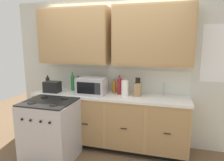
{
  "coord_description": "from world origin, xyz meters",
  "views": [
    {
      "loc": [
        0.97,
        -2.95,
        1.83
      ],
      "look_at": [
        0.06,
        0.27,
        1.19
      ],
      "focal_mm": 33.03,
      "sensor_mm": 36.0,
      "label": 1
    }
  ],
  "objects_px": {
    "knife_block": "(138,89)",
    "bottle_red": "(120,85)",
    "paper_towel_roll": "(125,88)",
    "bottle_violet": "(78,83)",
    "bottle_green": "(73,82)",
    "toaster": "(52,87)",
    "stove_range": "(50,130)",
    "microwave": "(92,86)",
    "bottle_amber": "(114,86)",
    "bottle_dark": "(48,82)"
  },
  "relations": [
    {
      "from": "toaster",
      "to": "bottle_amber",
      "type": "distance_m",
      "value": 1.1
    },
    {
      "from": "microwave",
      "to": "knife_block",
      "type": "xyz_separation_m",
      "value": [
        0.77,
        0.08,
        -0.02
      ]
    },
    {
      "from": "microwave",
      "to": "bottle_violet",
      "type": "height_order",
      "value": "microwave"
    },
    {
      "from": "bottle_amber",
      "to": "paper_towel_roll",
      "type": "bearing_deg",
      "value": -37.01
    },
    {
      "from": "bottle_dark",
      "to": "bottle_green",
      "type": "bearing_deg",
      "value": 2.6
    },
    {
      "from": "toaster",
      "to": "bottle_dark",
      "type": "xyz_separation_m",
      "value": [
        -0.22,
        0.2,
        0.03
      ]
    },
    {
      "from": "toaster",
      "to": "bottle_violet",
      "type": "xyz_separation_m",
      "value": [
        0.39,
        0.24,
        0.04
      ]
    },
    {
      "from": "bottle_violet",
      "to": "bottle_dark",
      "type": "bearing_deg",
      "value": -176.29
    },
    {
      "from": "bottle_amber",
      "to": "bottle_green",
      "type": "height_order",
      "value": "bottle_green"
    },
    {
      "from": "bottle_amber",
      "to": "microwave",
      "type": "bearing_deg",
      "value": -150.1
    },
    {
      "from": "bottle_red",
      "to": "bottle_green",
      "type": "relative_size",
      "value": 0.97
    },
    {
      "from": "bottle_violet",
      "to": "toaster",
      "type": "bearing_deg",
      "value": -148.09
    },
    {
      "from": "bottle_dark",
      "to": "knife_block",
      "type": "bearing_deg",
      "value": -1.67
    },
    {
      "from": "knife_block",
      "to": "bottle_red",
      "type": "distance_m",
      "value": 0.33
    },
    {
      "from": "stove_range",
      "to": "bottle_violet",
      "type": "bearing_deg",
      "value": 79.39
    },
    {
      "from": "paper_towel_roll",
      "to": "bottle_violet",
      "type": "xyz_separation_m",
      "value": [
        -0.9,
        0.15,
        0.0
      ]
    },
    {
      "from": "paper_towel_roll",
      "to": "bottle_red",
      "type": "relative_size",
      "value": 0.81
    },
    {
      "from": "microwave",
      "to": "paper_towel_roll",
      "type": "distance_m",
      "value": 0.57
    },
    {
      "from": "bottle_green",
      "to": "bottle_red",
      "type": "bearing_deg",
      "value": -1.6
    },
    {
      "from": "bottle_amber",
      "to": "toaster",
      "type": "bearing_deg",
      "value": -165.79
    },
    {
      "from": "bottle_red",
      "to": "bottle_dark",
      "type": "relative_size",
      "value": 1.24
    },
    {
      "from": "stove_range",
      "to": "toaster",
      "type": "height_order",
      "value": "toaster"
    },
    {
      "from": "paper_towel_roll",
      "to": "bottle_green",
      "type": "bearing_deg",
      "value": 172.73
    },
    {
      "from": "microwave",
      "to": "toaster",
      "type": "xyz_separation_m",
      "value": [
        -0.73,
        -0.07,
        -0.04
      ]
    },
    {
      "from": "stove_range",
      "to": "bottle_violet",
      "type": "relative_size",
      "value": 3.53
    },
    {
      "from": "microwave",
      "to": "bottle_red",
      "type": "xyz_separation_m",
      "value": [
        0.45,
        0.13,
        0.02
      ]
    },
    {
      "from": "bottle_red",
      "to": "bottle_violet",
      "type": "relative_size",
      "value": 1.19
    },
    {
      "from": "microwave",
      "to": "bottle_red",
      "type": "height_order",
      "value": "bottle_red"
    },
    {
      "from": "knife_block",
      "to": "bottle_dark",
      "type": "relative_size",
      "value": 1.2
    },
    {
      "from": "knife_block",
      "to": "bottle_red",
      "type": "height_order",
      "value": "bottle_red"
    },
    {
      "from": "microwave",
      "to": "bottle_amber",
      "type": "relative_size",
      "value": 2.03
    },
    {
      "from": "paper_towel_roll",
      "to": "bottle_dark",
      "type": "xyz_separation_m",
      "value": [
        -1.51,
        0.11,
        -0.0
      ]
    },
    {
      "from": "toaster",
      "to": "bottle_red",
      "type": "xyz_separation_m",
      "value": [
        1.18,
        0.2,
        0.06
      ]
    },
    {
      "from": "bottle_green",
      "to": "bottle_dark",
      "type": "height_order",
      "value": "bottle_green"
    },
    {
      "from": "bottle_red",
      "to": "bottle_green",
      "type": "xyz_separation_m",
      "value": [
        -0.89,
        0.02,
        0.01
      ]
    },
    {
      "from": "microwave",
      "to": "knife_block",
      "type": "relative_size",
      "value": 1.55
    },
    {
      "from": "bottle_green",
      "to": "stove_range",
      "type": "bearing_deg",
      "value": -92.85
    },
    {
      "from": "stove_range",
      "to": "bottle_violet",
      "type": "height_order",
      "value": "bottle_violet"
    },
    {
      "from": "knife_block",
      "to": "microwave",
      "type": "bearing_deg",
      "value": -174.05
    },
    {
      "from": "microwave",
      "to": "bottle_amber",
      "type": "height_order",
      "value": "microwave"
    },
    {
      "from": "stove_range",
      "to": "bottle_green",
      "type": "xyz_separation_m",
      "value": [
        0.04,
        0.74,
        0.63
      ]
    },
    {
      "from": "paper_towel_roll",
      "to": "bottle_amber",
      "type": "relative_size",
      "value": 1.1
    },
    {
      "from": "bottle_green",
      "to": "bottle_dark",
      "type": "distance_m",
      "value": 0.51
    },
    {
      "from": "microwave",
      "to": "bottle_violet",
      "type": "distance_m",
      "value": 0.37
    },
    {
      "from": "microwave",
      "to": "bottle_red",
      "type": "bearing_deg",
      "value": 15.91
    },
    {
      "from": "bottle_red",
      "to": "stove_range",
      "type": "bearing_deg",
      "value": -142.34
    },
    {
      "from": "stove_range",
      "to": "bottle_green",
      "type": "distance_m",
      "value": 0.97
    },
    {
      "from": "stove_range",
      "to": "bottle_red",
      "type": "xyz_separation_m",
      "value": [
        0.93,
        0.72,
        0.63
      ]
    },
    {
      "from": "toaster",
      "to": "bottle_green",
      "type": "bearing_deg",
      "value": 38.39
    },
    {
      "from": "paper_towel_roll",
      "to": "bottle_red",
      "type": "distance_m",
      "value": 0.16
    }
  ]
}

